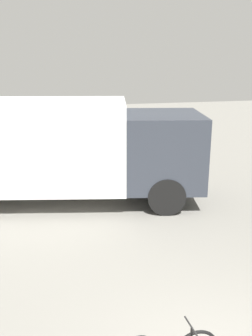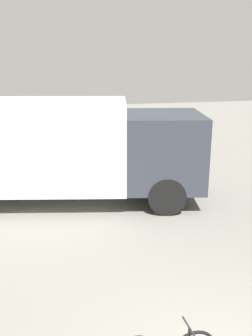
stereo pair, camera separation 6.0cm
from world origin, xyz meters
The scene contains 1 object.
delivery_truck centered at (-1.76, 7.29, 1.65)m, with size 8.62×4.09×2.93m.
Camera 1 is at (-2.09, -3.29, 4.07)m, focal length 40.00 mm.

